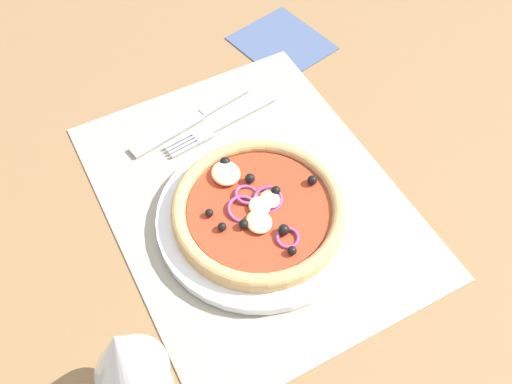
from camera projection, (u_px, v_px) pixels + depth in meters
ground_plane at (252, 204)px, 74.14cm from camera, size 190.00×140.00×2.40cm
placemat at (252, 198)px, 73.00cm from camera, size 45.24×35.21×0.40cm
plate at (259, 217)px, 70.19cm from camera, size 25.37×25.37×1.44cm
pizza at (258, 209)px, 68.74cm from camera, size 21.42×21.42×2.69cm
fork at (217, 127)px, 79.50cm from camera, size 3.85×18.04×0.44cm
knife at (191, 120)px, 80.28cm from camera, size 5.48×19.94×0.62cm
wine_glass at (125, 356)px, 50.96cm from camera, size 7.20×7.20×14.90cm
napkin at (282, 43)px, 90.49cm from camera, size 16.08×15.03×0.36cm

